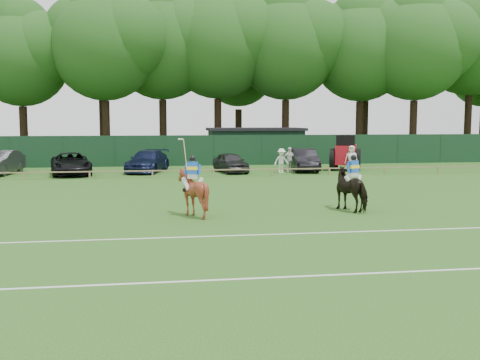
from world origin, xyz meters
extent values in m
plane|color=#1E4C14|center=(0.00, 0.00, 0.00)|extent=(160.00, 160.00, 0.00)
imported|color=black|center=(5.34, 3.35, 0.90)|extent=(1.72, 2.35, 1.81)
imported|color=maroon|center=(-1.39, 2.99, 0.94)|extent=(1.92, 2.05, 1.88)
imported|color=#2C2C2E|center=(-13.39, 21.72, 0.83)|extent=(2.39, 5.21, 1.65)
imported|color=black|center=(-8.54, 20.73, 0.76)|extent=(3.52, 5.85, 1.52)
imported|color=#121A3A|center=(-3.35, 21.99, 0.78)|extent=(3.58, 5.79, 1.57)
imported|color=#2B2A2D|center=(2.54, 20.80, 0.72)|extent=(2.48, 4.46, 1.44)
imported|color=black|center=(8.02, 21.11, 0.81)|extent=(2.20, 5.09, 1.63)
imported|color=white|center=(6.05, 19.85, 0.87)|extent=(1.25, 0.90, 1.74)
imported|color=silver|center=(6.75, 20.38, 0.90)|extent=(1.13, 0.69, 1.80)
imported|color=white|center=(11.26, 19.92, 0.96)|extent=(1.11, 0.98, 1.92)
cube|color=silver|center=(5.34, 3.35, 1.53)|extent=(0.43, 0.38, 0.18)
cube|color=blue|center=(5.34, 3.35, 1.85)|extent=(0.49, 0.44, 0.51)
cube|color=yellow|center=(5.34, 3.35, 1.83)|extent=(0.51, 0.43, 0.18)
sphere|color=black|center=(5.34, 3.35, 2.22)|extent=(0.25, 0.25, 0.25)
cylinder|color=silver|center=(5.60, 3.40, 1.23)|extent=(0.38, 0.45, 0.59)
cylinder|color=silver|center=(5.12, 3.20, 1.23)|extent=(0.47, 0.28, 0.59)
cube|color=silver|center=(-1.39, 2.99, 1.59)|extent=(0.42, 0.35, 0.18)
cube|color=blue|center=(-1.39, 2.99, 1.91)|extent=(0.47, 0.40, 0.51)
cube|color=yellow|center=(-1.39, 2.99, 1.89)|extent=(0.49, 0.39, 0.18)
sphere|color=black|center=(-1.39, 2.99, 2.28)|extent=(0.25, 0.25, 0.25)
cylinder|color=silver|center=(-1.15, 2.87, 1.29)|extent=(0.45, 0.30, 0.59)
cylinder|color=silver|center=(-1.65, 3.01, 1.29)|extent=(0.40, 0.42, 0.59)
cylinder|color=tan|center=(-1.66, 3.11, 2.46)|extent=(0.13, 0.63, 1.17)
cube|color=silver|center=(0.00, -6.00, 0.01)|extent=(60.00, 0.10, 0.01)
cube|color=silver|center=(0.00, -1.00, 0.01)|extent=(60.00, 0.10, 0.01)
cube|color=#997F5B|center=(0.00, 18.00, 0.45)|extent=(62.00, 0.08, 0.08)
cube|color=#14351E|center=(0.00, 27.00, 1.25)|extent=(92.00, 0.04, 2.50)
cube|color=#14331E|center=(6.00, 30.00, 1.40)|extent=(8.00, 4.00, 2.80)
cube|color=black|center=(6.00, 30.00, 2.92)|extent=(8.40, 4.40, 0.24)
cube|color=#B5101E|center=(11.39, 21.50, 1.15)|extent=(2.34, 2.98, 1.43)
cube|color=black|center=(11.22, 21.10, 2.14)|extent=(1.77, 1.83, 0.99)
cylinder|color=black|center=(10.23, 21.16, 0.82)|extent=(0.94, 1.64, 1.65)
cylinder|color=black|center=(11.95, 20.43, 0.82)|extent=(0.94, 1.64, 1.65)
cylinder|color=black|center=(11.06, 22.83, 0.44)|extent=(0.64, 0.94, 0.88)
cylinder|color=black|center=(12.58, 22.19, 0.44)|extent=(0.64, 0.94, 0.88)
camera|label=1|loc=(-2.85, -18.93, 3.82)|focal=42.00mm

